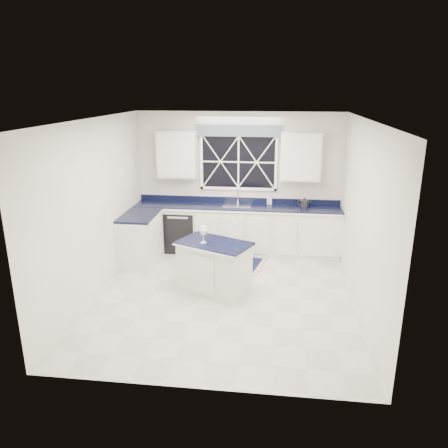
# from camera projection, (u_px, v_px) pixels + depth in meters

# --- Properties ---
(ground) EXTENTS (4.50, 4.50, 0.00)m
(ground) POSITION_uv_depth(u_px,v_px,m) (225.00, 295.00, 6.86)
(ground) COLOR beige
(ground) RESTS_ON ground
(back_wall) EXTENTS (4.00, 0.10, 2.70)m
(back_wall) POSITION_uv_depth(u_px,v_px,m) (238.00, 182.00, 8.59)
(back_wall) COLOR white
(back_wall) RESTS_ON ground
(base_cabinets) EXTENTS (3.99, 1.60, 0.90)m
(base_cabinets) POSITION_uv_depth(u_px,v_px,m) (219.00, 232.00, 8.46)
(base_cabinets) COLOR silver
(base_cabinets) RESTS_ON ground
(countertop) EXTENTS (3.98, 0.64, 0.04)m
(countertop) POSITION_uv_depth(u_px,v_px,m) (237.00, 207.00, 8.44)
(countertop) COLOR black
(countertop) RESTS_ON base_cabinets
(dishwasher) EXTENTS (0.60, 0.58, 0.82)m
(dishwasher) POSITION_uv_depth(u_px,v_px,m) (182.00, 230.00, 8.72)
(dishwasher) COLOR black
(dishwasher) RESTS_ON ground
(window) EXTENTS (1.65, 0.09, 1.26)m
(window) POSITION_uv_depth(u_px,v_px,m) (239.00, 158.00, 8.40)
(window) COLOR black
(window) RESTS_ON ground
(upper_cabinets) EXTENTS (3.10, 0.34, 0.90)m
(upper_cabinets) POSITION_uv_depth(u_px,v_px,m) (238.00, 155.00, 8.27)
(upper_cabinets) COLOR silver
(upper_cabinets) RESTS_ON ground
(faucet) EXTENTS (0.05, 0.20, 0.30)m
(faucet) POSITION_uv_depth(u_px,v_px,m) (238.00, 196.00, 8.57)
(faucet) COLOR silver
(faucet) RESTS_ON countertop
(island) EXTENTS (1.28, 1.06, 0.82)m
(island) POSITION_uv_depth(u_px,v_px,m) (214.00, 267.00, 6.91)
(island) COLOR silver
(island) RESTS_ON ground
(rug) EXTENTS (1.62, 1.18, 0.02)m
(rug) POSITION_uv_depth(u_px,v_px,m) (224.00, 262.00, 8.16)
(rug) COLOR #A1A29D
(rug) RESTS_ON ground
(kettle) EXTENTS (0.26, 0.16, 0.18)m
(kettle) POSITION_uv_depth(u_px,v_px,m) (304.00, 202.00, 8.36)
(kettle) COLOR #2B2B2D
(kettle) RESTS_ON countertop
(wine_glass) EXTENTS (0.11, 0.11, 0.27)m
(wine_glass) POSITION_uv_depth(u_px,v_px,m) (203.00, 231.00, 6.72)
(wine_glass) COLOR white
(wine_glass) RESTS_ON island
(soap_bottle) EXTENTS (0.10, 0.10, 0.21)m
(soap_bottle) POSITION_uv_depth(u_px,v_px,m) (269.00, 199.00, 8.54)
(soap_bottle) COLOR silver
(soap_bottle) RESTS_ON countertop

